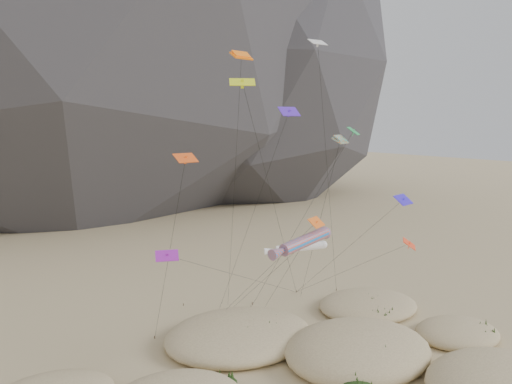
# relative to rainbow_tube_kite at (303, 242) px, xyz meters

# --- Properties ---
(dunes) EXTENTS (46.81, 35.50, 3.91)m
(dunes) POSITION_rel_rainbow_tube_kite_xyz_m (0.29, -2.28, -11.05)
(dunes) COLOR #CCB789
(dunes) RESTS_ON ground
(dune_grass) EXTENTS (42.22, 27.75, 1.47)m
(dune_grass) POSITION_rel_rainbow_tube_kite_xyz_m (0.27, -3.25, -10.88)
(dune_grass) COLOR black
(dune_grass) RESTS_ON ground
(kite_stakes) EXTENTS (25.38, 6.92, 0.30)m
(kite_stakes) POSITION_rel_rainbow_tube_kite_xyz_m (4.10, 15.82, -11.59)
(kite_stakes) COLOR #3F2D1E
(kite_stakes) RESTS_ON ground
(rainbow_tube_kite) EXTENTS (9.69, 15.78, 12.60)m
(rainbow_tube_kite) POSITION_rel_rainbow_tube_kite_xyz_m (0.00, 0.00, 0.00)
(rainbow_tube_kite) COLOR #FF441A
(rainbow_tube_kite) RESTS_ON ground
(white_tube_kite) EXTENTS (5.61, 13.31, 10.72)m
(white_tube_kite) POSITION_rel_rainbow_tube_kite_xyz_m (2.27, 3.73, -1.63)
(white_tube_kite) COLOR white
(white_tube_kite) RESTS_ON ground
(orange_parafoil) EXTENTS (4.56, 9.55, 28.37)m
(orange_parafoil) POSITION_rel_rainbow_tube_kite_xyz_m (-0.48, 9.12, 15.75)
(orange_parafoil) COLOR orange
(orange_parafoil) RESTS_ON ground
(multi_parafoil) EXTENTS (5.51, 12.27, 20.51)m
(multi_parafoil) POSITION_rel_rainbow_tube_kite_xyz_m (7.82, 4.33, 8.07)
(multi_parafoil) COLOR #FF611A
(multi_parafoil) RESTS_ON ground
(delta_kites) EXTENTS (28.13, 18.93, 29.79)m
(delta_kites) POSITION_rel_rainbow_tube_kite_xyz_m (3.69, 3.65, 5.26)
(delta_kites) COLOR #4820BD
(delta_kites) RESTS_ON ground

